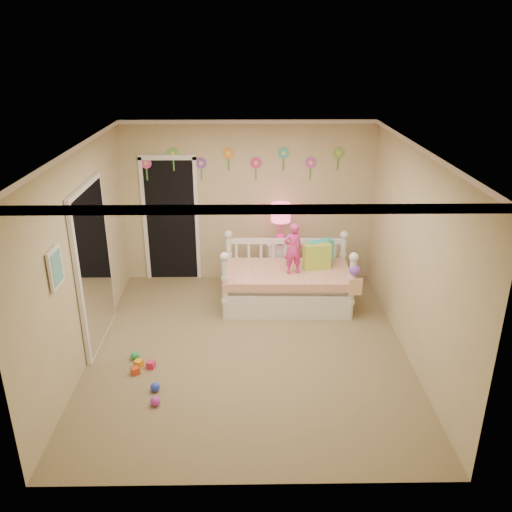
{
  "coord_description": "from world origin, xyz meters",
  "views": [
    {
      "loc": [
        0.01,
        -5.83,
        3.69
      ],
      "look_at": [
        0.1,
        0.6,
        1.05
      ],
      "focal_mm": 36.81,
      "sensor_mm": 36.0,
      "label": 1
    }
  ],
  "objects_px": {
    "nightstand": "(280,264)",
    "daybed": "(287,273)",
    "table_lamp": "(281,218)",
    "child": "(293,249)"
  },
  "relations": [
    {
      "from": "daybed",
      "to": "table_lamp",
      "type": "height_order",
      "value": "table_lamp"
    },
    {
      "from": "daybed",
      "to": "nightstand",
      "type": "distance_m",
      "value": 0.74
    },
    {
      "from": "daybed",
      "to": "nightstand",
      "type": "xyz_separation_m",
      "value": [
        -0.06,
        0.72,
        -0.16
      ]
    },
    {
      "from": "table_lamp",
      "to": "child",
      "type": "bearing_deg",
      "value": -80.98
    },
    {
      "from": "nightstand",
      "to": "daybed",
      "type": "bearing_deg",
      "value": -92.27
    },
    {
      "from": "child",
      "to": "table_lamp",
      "type": "relative_size",
      "value": 1.13
    },
    {
      "from": "nightstand",
      "to": "table_lamp",
      "type": "bearing_deg",
      "value": -97.15
    },
    {
      "from": "daybed",
      "to": "child",
      "type": "xyz_separation_m",
      "value": [
        0.07,
        -0.11,
        0.44
      ]
    },
    {
      "from": "nightstand",
      "to": "table_lamp",
      "type": "xyz_separation_m",
      "value": [
        0.0,
        -0.0,
        0.79
      ]
    },
    {
      "from": "daybed",
      "to": "table_lamp",
      "type": "bearing_deg",
      "value": 96.18
    }
  ]
}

